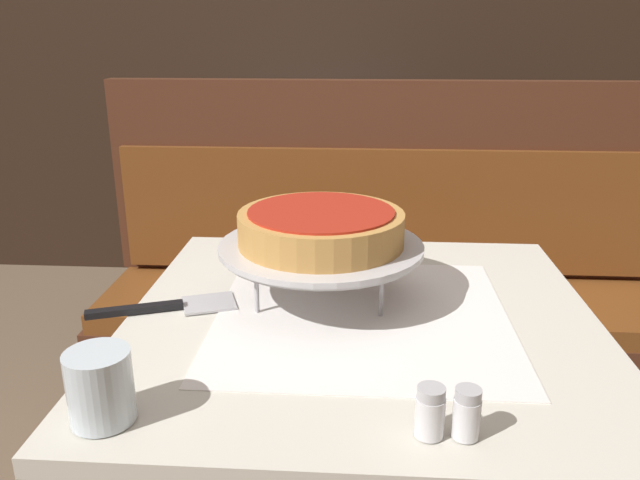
{
  "coord_description": "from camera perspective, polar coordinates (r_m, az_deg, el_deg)",
  "views": [
    {
      "loc": [
        -0.01,
        -0.99,
        1.23
      ],
      "look_at": [
        -0.08,
        0.04,
        0.87
      ],
      "focal_mm": 35.0,
      "sensor_mm": 36.0,
      "label": 1
    }
  ],
  "objects": [
    {
      "name": "pizza_pan_stand",
      "position": [
        1.13,
        0.1,
        -0.81
      ],
      "size": [
        0.37,
        0.37,
        0.11
      ],
      "color": "#ADADB2",
      "rests_on": "dining_table_front"
    },
    {
      "name": "booth_bench",
      "position": [
        2.01,
        5.62,
        -7.96
      ],
      "size": [
        1.74,
        0.45,
        1.08
      ],
      "color": "#4C2819",
      "rests_on": "ground_plane"
    },
    {
      "name": "condiment_caddy",
      "position": [
        2.63,
        -0.05,
        9.33
      ],
      "size": [
        0.11,
        0.11,
        0.16
      ],
      "color": "black",
      "rests_on": "dining_table_rear"
    },
    {
      "name": "dining_table_rear",
      "position": [
        2.61,
        -0.87,
        5.91
      ],
      "size": [
        0.83,
        0.83,
        0.75
      ],
      "color": "#194799",
      "rests_on": "ground_plane"
    },
    {
      "name": "salt_shaker",
      "position": [
        0.8,
        10.03,
        -15.2
      ],
      "size": [
        0.04,
        0.04,
        0.07
      ],
      "color": "silver",
      "rests_on": "dining_table_front"
    },
    {
      "name": "pizza_server",
      "position": [
        1.16,
        -13.86,
        -5.95
      ],
      "size": [
        0.26,
        0.13,
        0.01
      ],
      "color": "#BCBCC1",
      "rests_on": "dining_table_front"
    },
    {
      "name": "water_glass_near",
      "position": [
        0.86,
        -19.45,
        -12.51
      ],
      "size": [
        0.08,
        0.08,
        0.1
      ],
      "color": "silver",
      "rests_on": "dining_table_front"
    },
    {
      "name": "deep_dish_pizza",
      "position": [
        1.12,
        0.1,
        1.19
      ],
      "size": [
        0.3,
        0.3,
        0.06
      ],
      "color": "#C68E47",
      "rests_on": "pizza_pan_stand"
    },
    {
      "name": "back_wall_panel",
      "position": [
        3.08,
        4.14,
        18.31
      ],
      "size": [
        6.0,
        0.04,
        2.4
      ],
      "primitive_type": "cube",
      "color": "black",
      "rests_on": "ground_plane"
    },
    {
      "name": "pepper_shaker",
      "position": [
        0.81,
        13.27,
        -15.16
      ],
      "size": [
        0.03,
        0.03,
        0.07
      ],
      "color": "silver",
      "rests_on": "dining_table_front"
    },
    {
      "name": "dining_table_front",
      "position": [
        1.15,
        3.74,
        -11.56
      ],
      "size": [
        0.82,
        0.82,
        0.75
      ],
      "color": "beige",
      "rests_on": "ground_plane"
    }
  ]
}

